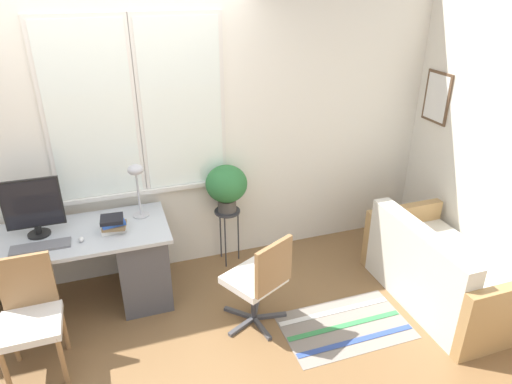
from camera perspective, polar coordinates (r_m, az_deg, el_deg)
The scene contains 15 objects.
ground_plane at distance 4.04m, azimuth -14.43°, elevation -15.42°, with size 14.00×14.00×0.00m, color brown.
wall_back_with_window at distance 4.07m, azimuth -17.46°, elevation 6.70°, with size 9.00×0.12×2.70m.
wall_right_with_picture at distance 4.55m, azimuth 25.38°, elevation 7.24°, with size 0.08×9.00×2.70m.
desk at distance 4.14m, azimuth -24.65°, elevation -9.34°, with size 2.00×0.71×0.72m.
monitor at distance 3.93m, azimuth -26.11°, elevation -1.71°, with size 0.43×0.17×0.48m.
keyboard at distance 3.84m, azimuth -25.32°, elevation -6.20°, with size 0.43×0.14×0.02m.
mouse at distance 3.81m, azimuth -21.01°, elevation -5.55°, with size 0.04×0.07×0.03m.
desk_lamp at distance 3.89m, azimuth -14.73°, elevation 1.81°, with size 0.14×0.14×0.47m.
book_stack at distance 3.84m, azimuth -17.43°, elevation -3.87°, with size 0.21×0.19×0.12m.
desk_chair_wooden at distance 3.62m, azimuth -26.40°, elevation -13.64°, with size 0.41×0.42×0.86m.
office_chair_swivel at distance 3.63m, azimuth 0.45°, elevation -10.92°, with size 0.55×0.56×0.83m.
couch_loveseat at distance 4.31m, azimuth 22.17°, elevation -9.38°, with size 0.80×1.39×0.75m.
plant_stand at distance 4.37m, azimuth -3.59°, elevation -3.13°, with size 0.25×0.25×0.57m.
potted_plant at distance 4.22m, azimuth -3.71°, elevation 0.86°, with size 0.39×0.39×0.45m.
floor_rug_striped at distance 3.95m, azimuth 11.04°, elevation -16.08°, with size 1.02×0.63×0.01m.
Camera 1 is at (-0.03, -3.09, 2.60)m, focal length 32.00 mm.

